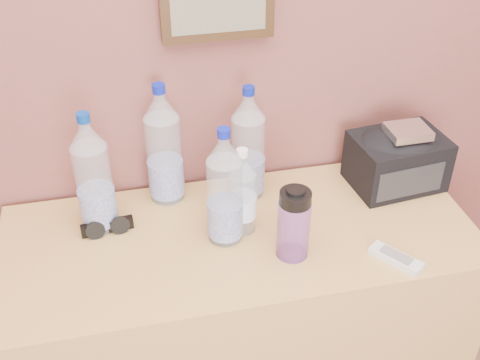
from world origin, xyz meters
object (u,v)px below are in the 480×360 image
dresser (240,333)px  sunglasses (107,226)px  pet_large_a (94,179)px  toiletry_bag (397,158)px  ac_remote (396,258)px  pet_large_d (225,192)px  foil_packet (408,131)px  pet_large_c (248,149)px  nalgene_bottle (294,223)px  pet_large_b (164,150)px  pet_small (242,196)px

dresser → sunglasses: 0.56m
pet_large_a → toiletry_bag: 0.89m
pet_large_a → toiletry_bag: pet_large_a is taller
pet_large_a → ac_remote: pet_large_a is taller
pet_large_d → toiletry_bag: (0.56, 0.14, -0.06)m
ac_remote → pet_large_d: bearing=-151.0°
foil_packet → dresser: bearing=-167.7°
dresser → sunglasses: size_ratio=9.12×
dresser → pet_large_d: 0.56m
sunglasses → foil_packet: foil_packet is taller
toiletry_bag → foil_packet: (0.01, -0.02, 0.10)m
dresser → pet_large_c: bearing=70.6°
dresser → foil_packet: foil_packet is taller
pet_large_c → sunglasses: 0.45m
dresser → ac_remote: (0.37, -0.20, 0.42)m
toiletry_bag → nalgene_bottle: bearing=-154.8°
pet_large_c → toiletry_bag: bearing=-6.4°
ac_remote → toiletry_bag: size_ratio=0.53×
pet_large_c → pet_large_b: bearing=172.1°
toiletry_bag → foil_packet: 0.11m
pet_large_b → nalgene_bottle: bearing=-48.3°
nalgene_bottle → sunglasses: 0.52m
nalgene_bottle → toiletry_bag: (0.40, 0.24, -0.01)m
pet_large_d → toiletry_bag: size_ratio=1.28×
pet_large_b → nalgene_bottle: (0.29, -0.32, -0.06)m
pet_large_c → sunglasses: size_ratio=2.46×
pet_large_d → sunglasses: size_ratio=2.38×
pet_large_d → foil_packet: 0.58m
pet_large_d → pet_small: (0.05, 0.02, -0.04)m
dresser → pet_small: 0.52m
pet_large_c → pet_large_d: (-0.11, -0.19, -0.00)m
dresser → toiletry_bag: (0.51, 0.13, 0.50)m
sunglasses → ac_remote: (0.73, -0.29, -0.01)m
nalgene_bottle → pet_large_c: bearing=99.9°
pet_small → pet_large_a: bearing=164.9°
pet_large_a → pet_large_d: (0.33, -0.13, -0.01)m
sunglasses → pet_large_a: bearing=109.2°
pet_large_a → sunglasses: (0.02, -0.04, -0.14)m
pet_large_d → toiletry_bag: 0.58m
pet_small → sunglasses: (-0.37, 0.07, -0.10)m
dresser → ac_remote: ac_remote is taller
pet_large_b → pet_large_d: (0.13, -0.22, -0.01)m
dresser → pet_large_d: size_ratio=3.82×
dresser → ac_remote: bearing=-27.9°
foil_packet → nalgene_bottle: bearing=-151.4°
pet_large_b → pet_small: bearing=-46.9°
sunglasses → nalgene_bottle: bearing=-29.0°
ac_remote → pet_large_a: bearing=-149.3°
pet_large_a → pet_small: 0.40m
pet_small → ac_remote: 0.43m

